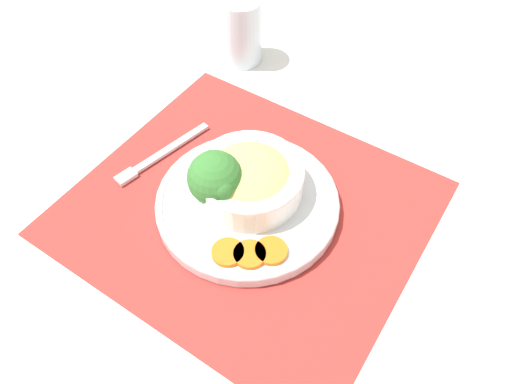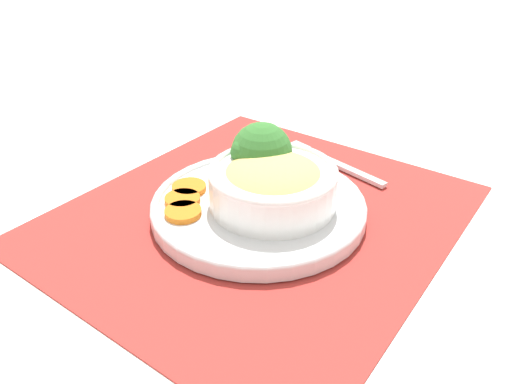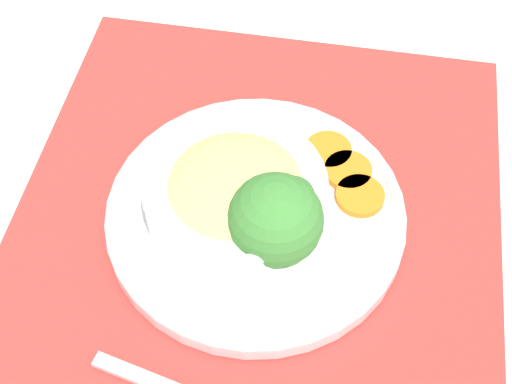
{
  "view_description": "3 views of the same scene",
  "coord_description": "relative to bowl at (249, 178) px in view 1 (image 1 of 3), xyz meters",
  "views": [
    {
      "loc": [
        -0.29,
        0.35,
        0.6
      ],
      "look_at": [
        -0.01,
        -0.01,
        0.04
      ],
      "focal_mm": 35.0,
      "sensor_mm": 36.0,
      "label": 1
    },
    {
      "loc": [
        -0.4,
        -0.35,
        0.35
      ],
      "look_at": [
        -0.0,
        0.0,
        0.03
      ],
      "focal_mm": 35.0,
      "sensor_mm": 36.0,
      "label": 2
    },
    {
      "loc": [
        0.35,
        0.09,
        0.55
      ],
      "look_at": [
        0.0,
        0.0,
        0.05
      ],
      "focal_mm": 50.0,
      "sensor_mm": 36.0,
      "label": 3
    }
  ],
  "objects": [
    {
      "name": "plate",
      "position": [
        -0.01,
        0.02,
        -0.04
      ],
      "size": [
        0.27,
        0.27,
        0.02
      ],
      "color": "silver",
      "rests_on": "placemat"
    },
    {
      "name": "water_glass",
      "position": [
        0.23,
        -0.26,
        0.01
      ],
      "size": [
        0.08,
        0.08,
        0.13
      ],
      "color": "silver",
      "rests_on": "ground_plane"
    },
    {
      "name": "placemat",
      "position": [
        -0.01,
        0.02,
        -0.05
      ],
      "size": [
        0.54,
        0.49,
        0.0
      ],
      "color": "#B2332D",
      "rests_on": "ground_plane"
    },
    {
      "name": "ground_plane",
      "position": [
        -0.01,
        0.02,
        -0.05
      ],
      "size": [
        4.0,
        4.0,
        0.0
      ],
      "primitive_type": "plane",
      "color": "white"
    },
    {
      "name": "carrot_slice_near",
      "position": [
        -0.05,
        0.1,
        -0.03
      ],
      "size": [
        0.04,
        0.04,
        0.01
      ],
      "color": "orange",
      "rests_on": "plate"
    },
    {
      "name": "broccoli_floret",
      "position": [
        0.03,
        0.04,
        0.02
      ],
      "size": [
        0.08,
        0.08,
        0.09
      ],
      "color": "#759E51",
      "rests_on": "plate"
    },
    {
      "name": "carrot_slice_middle",
      "position": [
        -0.07,
        0.09,
        -0.03
      ],
      "size": [
        0.04,
        0.04,
        0.01
      ],
      "color": "orange",
      "rests_on": "plate"
    },
    {
      "name": "carrot_slice_far",
      "position": [
        -0.09,
        0.06,
        -0.03
      ],
      "size": [
        0.04,
        0.04,
        0.01
      ],
      "color": "orange",
      "rests_on": "plate"
    },
    {
      "name": "bowl",
      "position": [
        0.0,
        0.0,
        0.0
      ],
      "size": [
        0.16,
        0.16,
        0.06
      ],
      "color": "white",
      "rests_on": "plate"
    },
    {
      "name": "fork",
      "position": [
        0.17,
        0.04,
        -0.04
      ],
      "size": [
        0.04,
        0.18,
        0.01
      ],
      "rotation": [
        0.0,
        0.0,
        -0.12
      ],
      "color": "silver",
      "rests_on": "placemat"
    }
  ]
}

